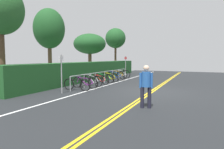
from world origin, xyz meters
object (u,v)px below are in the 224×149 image
object	(u,v)px
pedestrian	(146,84)
tree_mid	(49,29)
tree_extra	(115,39)
bicycle_3	(100,80)
sign_post_far	(126,64)
bike_rack	(105,74)
bicycle_2	(93,81)
tree_far_right	(90,44)
bicycle_1	(85,83)
bicycle_4	(104,78)
sign_post_near	(61,70)
bicycle_7	(118,75)
bicycle_5	(110,77)
bicycle_8	(121,74)
tree_near_left	(0,10)
bicycle_6	(115,76)
bicycle_0	(77,85)

from	to	relation	value
pedestrian	tree_mid	world-z (taller)	tree_mid
tree_mid	tree_extra	xyz separation A→B (m)	(10.94, -0.35, 0.31)
pedestrian	bicycle_3	bearing A→B (deg)	41.39
sign_post_far	tree_mid	size ratio (longest dim) A/B	0.38
bike_rack	tree_mid	bearing A→B (deg)	124.08
bicycle_2	tree_far_right	size ratio (longest dim) A/B	0.40
bicycle_1	pedestrian	size ratio (longest dim) A/B	1.12
bicycle_4	sign_post_near	bearing A→B (deg)	-179.61
bicycle_4	bicycle_7	world-z (taller)	bicycle_7
tree_mid	bicycle_4	bearing A→B (deg)	-55.31
bicycle_5	tree_extra	world-z (taller)	tree_extra
bike_rack	tree_extra	bearing A→B (deg)	18.11
tree_mid	tree_far_right	bearing A→B (deg)	2.66
bicycle_8	sign_post_near	distance (m)	8.71
bicycle_3	sign_post_far	bearing A→B (deg)	2.69
tree_far_right	tree_near_left	bearing A→B (deg)	-176.24
bicycle_4	tree_far_right	xyz separation A→B (m)	(3.79, 3.46, 2.86)
bicycle_5	bicycle_6	size ratio (longest dim) A/B	0.99
tree_near_left	tree_mid	xyz separation A→B (m)	(3.97, 0.38, -0.40)
bicycle_5	tree_extra	size ratio (longest dim) A/B	0.32
bike_rack	bicycle_5	size ratio (longest dim) A/B	5.06
tree_extra	tree_near_left	bearing A→B (deg)	-179.90
tree_near_left	bicycle_8	bearing A→B (deg)	-15.35
bicycle_2	tree_far_right	bearing A→B (deg)	32.06
bicycle_8	bicycle_5	bearing A→B (deg)	-175.97
bike_rack	sign_post_far	world-z (taller)	sign_post_far
bicycle_0	bicycle_3	world-z (taller)	bicycle_0
sign_post_far	bicycle_8	bearing A→B (deg)	-177.98
bicycle_3	tree_extra	bearing A→B (deg)	17.07
bicycle_5	bicycle_2	bearing A→B (deg)	-179.16
pedestrian	sign_post_near	xyz separation A→B (m)	(1.14, 4.72, 0.33)
bicycle_0	bicycle_5	bearing A→B (deg)	0.78
bicycle_6	bicycle_7	world-z (taller)	same
bicycle_4	bicycle_5	world-z (taller)	bicycle_5
pedestrian	tree_near_left	size ratio (longest dim) A/B	0.28
bicycle_4	bicycle_6	xyz separation A→B (m)	(1.80, -0.14, 0.04)
bike_rack	bicycle_0	xyz separation A→B (m)	(-3.80, -0.13, -0.30)
bicycle_3	bicycle_8	bearing A→B (deg)	2.89
bicycle_1	bicycle_5	distance (m)	3.73
bicycle_6	bicycle_8	world-z (taller)	bicycle_8
bicycle_2	sign_post_far	xyz separation A→B (m)	(6.94, 0.29, 0.87)
bicycle_6	tree_far_right	xyz separation A→B (m)	(1.99, 3.60, 2.82)
pedestrian	tree_extra	world-z (taller)	tree_extra
tree_far_right	bicycle_7	bearing A→B (deg)	-105.85
bicycle_6	tree_mid	size ratio (longest dim) A/B	0.33
bike_rack	pedestrian	size ratio (longest dim) A/B	5.43
bicycle_8	sign_post_near	bearing A→B (deg)	-179.09
bicycle_1	sign_post_near	world-z (taller)	sign_post_near
tree_near_left	bicycle_4	bearing A→B (deg)	-24.44
bicycle_1	tree_far_right	world-z (taller)	tree_far_right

